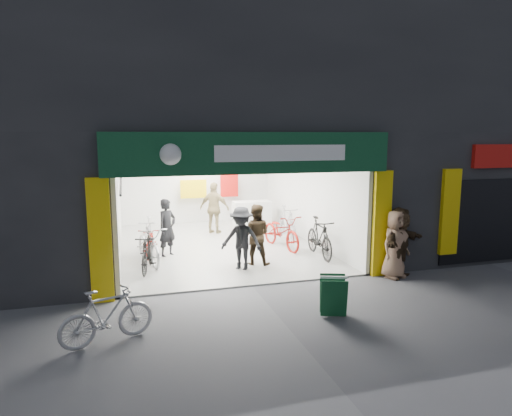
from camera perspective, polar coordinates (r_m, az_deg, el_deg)
name	(u,v)px	position (r m, az deg, el deg)	size (l,w,h in m)	color
ground	(253,287)	(10.61, -0.43, -9.79)	(60.00, 60.00, 0.00)	#56565B
building	(238,108)	(15.12, -2.31, 12.44)	(17.00, 10.27, 8.00)	#232326
bike_left_front	(149,245)	(12.62, -13.24, -4.49)	(0.69, 1.98, 1.04)	#A2A3A7
bike_left_midfront	(147,252)	(11.93, -13.41, -5.41)	(0.47, 1.65, 0.99)	black
bike_left_midback	(150,241)	(13.44, -13.07, -4.09)	(0.56, 1.60, 0.84)	maroon
bike_left_back	(148,235)	(13.87, -13.29, -3.32)	(0.48, 1.70, 1.02)	#B4B5B9
bike_right_front	(319,238)	(13.02, 7.92, -3.71)	(0.53, 1.89, 1.14)	black
bike_right_mid	(281,232)	(13.89, 3.20, -2.96)	(0.71, 2.03, 1.07)	maroon
bike_right_back	(287,222)	(15.46, 3.86, -1.71)	(0.50, 1.79, 1.07)	#A8A8AD
parked_bike	(107,316)	(8.15, -18.14, -12.67)	(0.45, 1.58, 0.95)	#B2B2B7
customer_a	(167,228)	(13.14, -11.03, -2.49)	(0.61, 0.40, 1.66)	black
customer_b	(255,235)	(12.08, -0.06, -3.39)	(0.80, 0.62, 1.65)	#332517
customer_c	(241,239)	(11.60, -1.84, -3.90)	(1.07, 0.61, 1.65)	black
customer_d	(214,208)	(15.91, -5.22, -0.05)	(1.07, 0.45, 1.82)	#928055
pedestrian_near	(395,244)	(11.54, 17.03, -4.33)	(0.82, 0.53, 1.67)	#946F56
pedestrian_far	(399,242)	(11.60, 17.50, -4.13)	(1.61, 0.51, 1.73)	#342617
sandwich_board	(333,295)	(8.98, 9.64, -10.66)	(0.63, 0.64, 0.76)	#104323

